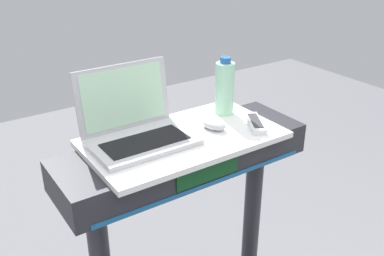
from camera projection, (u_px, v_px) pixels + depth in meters
desk_board at (184, 139)px, 1.51m from camera, size 0.67×0.37×0.02m
laptop at (136, 127)px, 1.46m from camera, size 0.34×0.26×0.24m
computer_mouse at (213, 124)px, 1.55m from camera, size 0.08×0.11×0.03m
water_bottle at (225, 88)px, 1.64m from camera, size 0.07×0.07×0.22m
tv_remote at (255, 123)px, 1.57m from camera, size 0.12×0.16×0.02m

